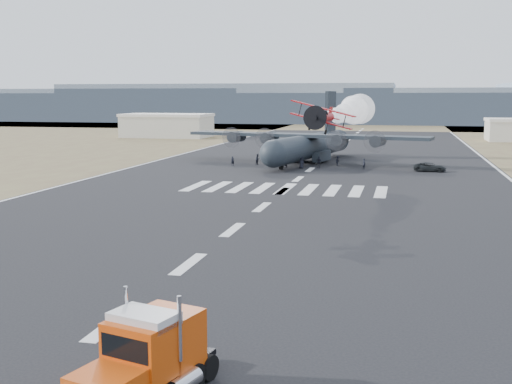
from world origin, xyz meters
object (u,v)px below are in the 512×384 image
(transport_aircraft, at_px, (309,144))
(crew_e, at_px, (301,163))
(aerobatic_biplane, at_px, (322,117))
(crew_c, at_px, (338,161))
(crew_g, at_px, (364,164))
(crew_b, at_px, (302,162))
(hangar_left, at_px, (167,125))
(crew_f, at_px, (286,163))
(support_vehicle, at_px, (430,167))
(crew_d, at_px, (319,162))
(crew_a, at_px, (233,161))
(semi_truck, at_px, (146,357))
(crew_h, at_px, (258,159))

(transport_aircraft, height_order, crew_e, transport_aircraft)
(aerobatic_biplane, bearing_deg, crew_c, 97.67)
(transport_aircraft, height_order, crew_g, transport_aircraft)
(crew_b, height_order, crew_c, crew_b)
(hangar_left, relative_size, crew_f, 15.55)
(support_vehicle, xyz_separation_m, crew_d, (-17.69, 1.09, 0.24))
(hangar_left, height_order, crew_a, hangar_left)
(crew_d, bearing_deg, crew_f, -147.53)
(crew_e, distance_m, crew_g, 10.13)
(crew_d, distance_m, crew_e, 3.06)
(transport_aircraft, height_order, crew_c, transport_aircraft)
(crew_a, bearing_deg, semi_truck, -115.75)
(crew_c, relative_size, crew_f, 1.08)
(hangar_left, xyz_separation_m, crew_g, (60.41, -70.39, -2.55))
(hangar_left, distance_m, crew_f, 86.28)
(crew_c, height_order, crew_e, crew_e)
(semi_truck, relative_size, aerobatic_biplane, 1.24)
(transport_aircraft, relative_size, crew_e, 24.33)
(crew_a, distance_m, crew_b, 11.89)
(semi_truck, xyz_separation_m, crew_d, (-4.08, 82.69, -0.81))
(crew_d, xyz_separation_m, crew_e, (-2.63, -1.56, -0.05))
(support_vehicle, xyz_separation_m, crew_f, (-22.83, -0.57, 0.09))
(transport_aircraft, relative_size, crew_g, 25.32)
(semi_truck, height_order, crew_h, semi_truck)
(crew_f, distance_m, crew_h, 7.03)
(hangar_left, height_order, crew_h, hangar_left)
(crew_c, bearing_deg, crew_d, 168.49)
(aerobatic_biplane, height_order, transport_aircraft, transport_aircraft)
(transport_aircraft, bearing_deg, support_vehicle, -14.06)
(crew_f, bearing_deg, crew_a, 124.19)
(semi_truck, height_order, crew_a, semi_truck)
(crew_b, relative_size, crew_d, 0.93)
(semi_truck, height_order, crew_f, semi_truck)
(support_vehicle, bearing_deg, crew_f, 95.76)
(hangar_left, relative_size, support_vehicle, 4.86)
(support_vehicle, bearing_deg, aerobatic_biplane, 166.97)
(transport_aircraft, xyz_separation_m, crew_d, (2.90, -8.77, -2.32))
(semi_truck, xyz_separation_m, crew_h, (-14.91, 85.14, -0.82))
(hangar_left, relative_size, crew_c, 14.37)
(crew_b, bearing_deg, crew_a, 9.34)
(crew_g, bearing_deg, crew_c, 3.33)
(crew_f, bearing_deg, hangar_left, 78.23)
(semi_truck, height_order, support_vehicle, semi_truck)
(hangar_left, distance_m, semi_truck, 163.08)
(support_vehicle, distance_m, crew_g, 10.30)
(crew_b, bearing_deg, transport_aircraft, -79.26)
(crew_b, relative_size, crew_e, 0.98)
(semi_truck, bearing_deg, crew_g, 103.25)
(crew_c, bearing_deg, crew_h, 118.78)
(transport_aircraft, distance_m, crew_b, 9.15)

